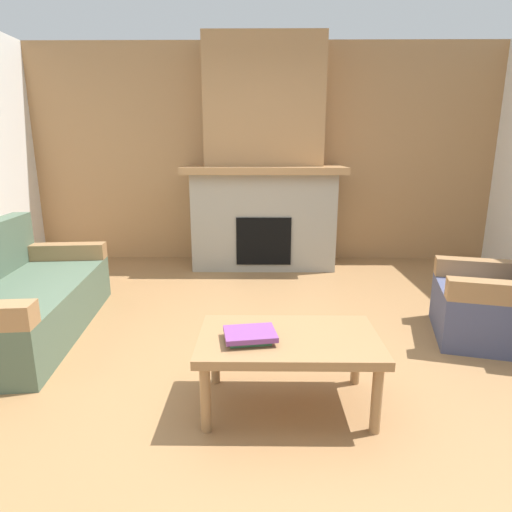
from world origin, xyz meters
name	(u,v)px	position (x,y,z in m)	size (l,w,h in m)	color
ground	(266,365)	(0.00, 0.00, 0.00)	(9.00, 9.00, 0.00)	olive
wall_back_wood_panel	(264,155)	(0.00, 3.00, 1.35)	(6.00, 0.12, 2.70)	#A87A4C
fireplace	(264,171)	(0.00, 2.62, 1.16)	(1.90, 0.82, 2.70)	gray
couch	(18,300)	(-1.94, 0.49, 0.29)	(1.01, 1.87, 0.85)	#4C604C
armchair	(498,303)	(1.78, 0.44, 0.29)	(0.93, 0.93, 0.85)	#474C6B
coffee_table	(289,345)	(0.12, -0.46, 0.38)	(1.00, 0.60, 0.43)	#997047
book_stack_near_edge	(250,335)	(-0.10, -0.51, 0.46)	(0.31, 0.26, 0.06)	#3D7F4C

